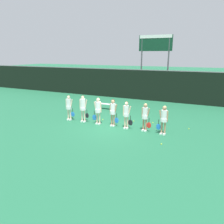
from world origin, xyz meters
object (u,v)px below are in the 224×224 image
bench_courtside (106,105)px  player_1 (83,106)px  tennis_ball_4 (134,121)px  tennis_ball_6 (153,123)px  tennis_ball_3 (161,144)px  player_2 (98,109)px  tennis_ball_5 (103,120)px  player_5 (145,115)px  player_6 (164,117)px  scoreboard (155,50)px  tennis_ball_2 (97,120)px  player_0 (69,106)px  player_3 (113,110)px  player_4 (126,113)px  tennis_ball_1 (189,129)px  tennis_ball_0 (128,121)px

bench_courtside → player_1: size_ratio=1.01×
tennis_ball_4 → tennis_ball_6: bearing=9.6°
tennis_ball_3 → player_2: bearing=160.4°
tennis_ball_3 → tennis_ball_5: size_ratio=1.00×
player_5 → player_6: bearing=1.7°
scoreboard → tennis_ball_2: (-1.49, -9.54, -4.87)m
player_6 → bench_courtside: bearing=154.0°
player_0 → player_1: (1.12, 0.04, 0.06)m
bench_courtside → tennis_ball_4: size_ratio=27.13×
player_3 → tennis_ball_3: bearing=-25.3°
scoreboard → player_5: size_ratio=3.71×
player_2 → player_4: size_ratio=1.04×
tennis_ball_2 → tennis_ball_4: tennis_ball_4 is taller
player_0 → scoreboard: bearing=66.0°
tennis_ball_5 → tennis_ball_6: size_ratio=1.02×
player_6 → tennis_ball_1: (1.27, 1.57, -0.98)m
tennis_ball_2 → tennis_ball_4: 2.59m
player_3 → tennis_ball_5: 1.78m
tennis_ball_3 → tennis_ball_6: 3.61m
player_1 → player_3: size_ratio=1.04×
tennis_ball_1 → tennis_ball_6: bearing=173.5°
tennis_ball_4 → player_0: bearing=-159.9°
tennis_ball_1 → player_0: bearing=-169.2°
tennis_ball_6 → player_1: bearing=-158.5°
player_1 → player_6: player_1 is taller
player_4 → tennis_ball_0: player_4 is taller
tennis_ball_2 → tennis_ball_3: tennis_ball_3 is taller
scoreboard → player_5: scoreboard is taller
player_3 → tennis_ball_1: player_3 is taller
tennis_ball_1 → tennis_ball_4: size_ratio=0.96×
player_4 → tennis_ball_4: 1.83m
tennis_ball_4 → tennis_ball_5: (-2.09, -0.61, 0.00)m
player_3 → tennis_ball_6: 2.93m
tennis_ball_4 → tennis_ball_6: 1.30m
player_0 → tennis_ball_1: size_ratio=26.76×
player_1 → tennis_ball_5: size_ratio=26.01×
player_5 → tennis_ball_4: player_5 is taller
player_3 → tennis_ball_0: (0.52, 1.30, -1.00)m
player_3 → tennis_ball_3: size_ratio=25.01×
scoreboard → tennis_ball_1: 11.09m
player_3 → tennis_ball_4: size_ratio=25.81×
bench_courtside → player_5: bearing=-41.6°
player_4 → player_6: 2.29m
player_6 → tennis_ball_3: bearing=-71.6°
player_1 → player_6: bearing=-5.8°
player_6 → player_3: bearing=-173.9°
player_4 → tennis_ball_2: (-2.53, 0.81, -0.97)m
player_2 → player_5: 3.17m
bench_courtside → tennis_ball_3: 8.03m
tennis_ball_2 → tennis_ball_5: 0.41m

